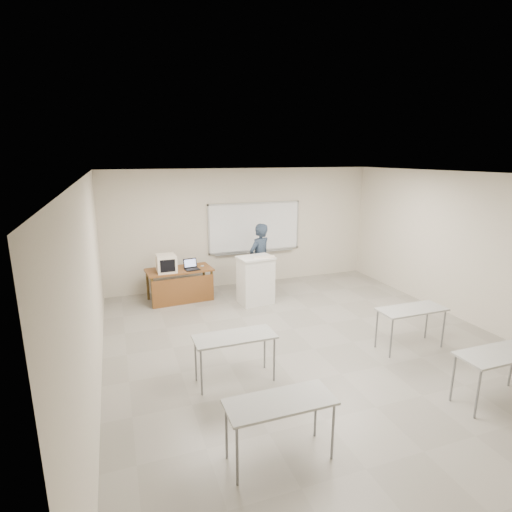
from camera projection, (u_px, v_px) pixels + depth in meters
name	position (u px, v px, depth m)	size (l,w,h in m)	color
floor	(314.00, 349.00, 7.00)	(7.00, 8.00, 0.01)	gray
whiteboard	(255.00, 228.00, 10.36)	(2.48, 0.10, 1.31)	white
student_desks	(361.00, 348.00, 5.60)	(4.40, 2.20, 0.73)	gray
instructor_desk	(180.00, 278.00, 9.19)	(1.49, 0.74, 0.75)	brown
podium	(256.00, 280.00, 9.08)	(0.78, 0.57, 1.09)	silver
crt_monitor	(166.00, 263.00, 8.98)	(0.43, 0.48, 0.41)	beige
laptop	(192.00, 267.00, 9.20)	(0.32, 0.30, 0.24)	black
mouse	(202.00, 266.00, 9.43)	(0.09, 0.06, 0.03)	#B1B6BA
keyboard	(264.00, 257.00, 8.89)	(0.49, 0.16, 0.03)	beige
presenter	(260.00, 260.00, 9.57)	(0.64, 0.42, 1.75)	black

